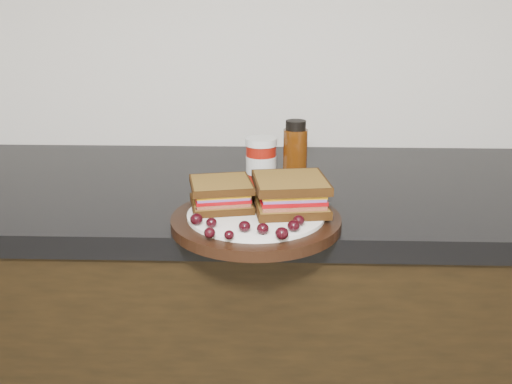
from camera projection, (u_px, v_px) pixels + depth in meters
base_cabinets at (199, 373)px, 1.33m from camera, size 3.96×0.58×0.86m
countertop at (192, 190)px, 1.19m from camera, size 3.98×0.60×0.04m
plate at (256, 221)px, 0.94m from camera, size 0.28×0.28×0.02m
sandwich_left at (221, 194)px, 0.96m from camera, size 0.12×0.12×0.05m
sandwich_right at (290, 194)px, 0.94m from camera, size 0.13×0.13×0.05m
grape_0 at (196, 219)px, 0.88m from camera, size 0.02×0.02×0.02m
grape_1 at (211, 223)px, 0.87m from camera, size 0.02×0.02×0.02m
grape_2 at (210, 233)px, 0.83m from camera, size 0.02×0.02×0.02m
grape_3 at (229, 235)px, 0.83m from camera, size 0.02×0.02×0.01m
grape_4 at (245, 226)px, 0.86m from camera, size 0.02×0.02×0.02m
grape_5 at (263, 229)px, 0.85m from camera, size 0.02×0.02×0.02m
grape_6 at (282, 233)px, 0.83m from camera, size 0.02×0.02×0.02m
grape_7 at (294, 226)px, 0.86m from camera, size 0.02×0.02×0.02m
grape_8 at (299, 220)px, 0.88m from camera, size 0.02×0.02×0.02m
grape_9 at (294, 212)px, 0.91m from camera, size 0.02×0.02×0.02m
grape_10 at (308, 206)px, 0.94m from camera, size 0.02×0.02×0.02m
grape_11 at (300, 204)px, 0.95m from camera, size 0.02×0.02×0.02m
grape_12 at (297, 200)px, 0.97m from camera, size 0.02×0.02×0.02m
grape_13 at (228, 196)px, 0.99m from camera, size 0.02×0.02×0.02m
grape_14 at (219, 199)px, 0.97m from camera, size 0.02×0.02×0.02m
grape_15 at (218, 206)px, 0.94m from camera, size 0.02×0.02×0.02m
grape_16 at (199, 212)px, 0.92m from camera, size 0.02×0.02×0.01m
grape_17 at (232, 198)px, 0.98m from camera, size 0.02×0.02×0.02m
grape_18 at (210, 201)px, 0.96m from camera, size 0.02×0.02×0.02m
grape_19 at (203, 206)px, 0.94m from camera, size 0.02×0.02×0.02m
condiment_jar at (261, 161)px, 1.15m from camera, size 0.07×0.07×0.09m
oil_bottle at (295, 154)px, 1.13m from camera, size 0.05×0.05×0.13m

